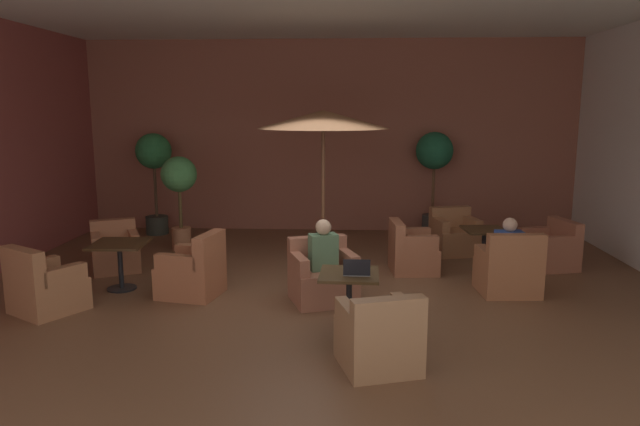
{
  "coord_description": "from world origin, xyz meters",
  "views": [
    {
      "loc": [
        0.45,
        -7.87,
        2.58
      ],
      "look_at": [
        0.0,
        0.44,
        1.07
      ],
      "focal_mm": 32.29,
      "sensor_mm": 36.0,
      "label": 1
    }
  ],
  "objects_px": {
    "armchair_front_left_east": "(322,278)",
    "potted_tree_left_corner": "(179,185)",
    "armchair_front_right_north": "(45,288)",
    "patio_umbrella_tall_red": "(323,121)",
    "armchair_mid_center_east": "(411,252)",
    "potted_tree_mid_right": "(434,162)",
    "cafe_table_front_right": "(120,254)",
    "open_laptop": "(357,271)",
    "iced_drink_cup": "(356,265)",
    "armchair_mid_center_north": "(454,236)",
    "armchair_mid_center_west": "(550,250)",
    "potted_tree_mid_left": "(154,164)",
    "cafe_table_mid_center": "(484,239)",
    "cafe_table_front_left": "(349,285)",
    "armchair_front_left_north": "(379,339)",
    "armchair_mid_center_south": "(508,271)",
    "armchair_front_right_south": "(115,251)",
    "patron_by_window": "(509,243)",
    "armchair_front_right_east": "(193,273)",
    "patron_blue_shirt": "(323,247)"
  },
  "relations": [
    {
      "from": "armchair_front_right_south",
      "to": "armchair_mid_center_north",
      "type": "distance_m",
      "value": 5.85
    },
    {
      "from": "cafe_table_mid_center",
      "to": "patio_umbrella_tall_red",
      "type": "relative_size",
      "value": 0.27
    },
    {
      "from": "potted_tree_mid_right",
      "to": "armchair_mid_center_south",
      "type": "bearing_deg",
      "value": -82.01
    },
    {
      "from": "cafe_table_front_left",
      "to": "armchair_front_right_south",
      "type": "distance_m",
      "value": 4.5
    },
    {
      "from": "armchair_front_right_east",
      "to": "patio_umbrella_tall_red",
      "type": "height_order",
      "value": "patio_umbrella_tall_red"
    },
    {
      "from": "open_laptop",
      "to": "iced_drink_cup",
      "type": "bearing_deg",
      "value": 91.41
    },
    {
      "from": "potted_tree_left_corner",
      "to": "patron_by_window",
      "type": "distance_m",
      "value": 5.84
    },
    {
      "from": "potted_tree_left_corner",
      "to": "iced_drink_cup",
      "type": "relative_size",
      "value": 15.73
    },
    {
      "from": "cafe_table_front_right",
      "to": "potted_tree_mid_left",
      "type": "distance_m",
      "value": 3.9
    },
    {
      "from": "armchair_front_left_east",
      "to": "patio_umbrella_tall_red",
      "type": "height_order",
      "value": "patio_umbrella_tall_red"
    },
    {
      "from": "cafe_table_front_right",
      "to": "armchair_mid_center_north",
      "type": "bearing_deg",
      "value": 24.78
    },
    {
      "from": "potted_tree_left_corner",
      "to": "patron_by_window",
      "type": "height_order",
      "value": "potted_tree_left_corner"
    },
    {
      "from": "cafe_table_front_right",
      "to": "armchair_mid_center_west",
      "type": "xyz_separation_m",
      "value": [
        6.58,
        1.53,
        -0.24
      ]
    },
    {
      "from": "armchair_front_right_north",
      "to": "patio_umbrella_tall_red",
      "type": "height_order",
      "value": "patio_umbrella_tall_red"
    },
    {
      "from": "armchair_mid_center_north",
      "to": "armchair_mid_center_west",
      "type": "relative_size",
      "value": 0.94
    },
    {
      "from": "armchair_mid_center_north",
      "to": "open_laptop",
      "type": "height_order",
      "value": "open_laptop"
    },
    {
      "from": "open_laptop",
      "to": "cafe_table_front_left",
      "type": "bearing_deg",
      "value": 138.54
    },
    {
      "from": "armchair_mid_center_north",
      "to": "armchair_mid_center_west",
      "type": "xyz_separation_m",
      "value": [
        1.4,
        -0.86,
        -0.02
      ]
    },
    {
      "from": "armchair_front_left_east",
      "to": "patio_umbrella_tall_red",
      "type": "relative_size",
      "value": 0.4
    },
    {
      "from": "armchair_front_left_east",
      "to": "cafe_table_front_right",
      "type": "xyz_separation_m",
      "value": [
        -2.93,
        0.35,
        0.21
      ]
    },
    {
      "from": "armchair_front_right_north",
      "to": "armchair_mid_center_east",
      "type": "height_order",
      "value": "armchair_front_right_north"
    },
    {
      "from": "armchair_mid_center_west",
      "to": "patron_blue_shirt",
      "type": "bearing_deg",
      "value": -152.25
    },
    {
      "from": "armchair_front_left_east",
      "to": "armchair_front_right_east",
      "type": "relative_size",
      "value": 1.12
    },
    {
      "from": "armchair_front_right_east",
      "to": "armchair_front_right_south",
      "type": "relative_size",
      "value": 0.9
    },
    {
      "from": "armchair_mid_center_south",
      "to": "patron_by_window",
      "type": "height_order",
      "value": "patron_by_window"
    },
    {
      "from": "patio_umbrella_tall_red",
      "to": "armchair_mid_center_north",
      "type": "bearing_deg",
      "value": 13.46
    },
    {
      "from": "armchair_front_left_east",
      "to": "armchair_front_right_south",
      "type": "relative_size",
      "value": 1.01
    },
    {
      "from": "armchair_front_left_east",
      "to": "patio_umbrella_tall_red",
      "type": "xyz_separation_m",
      "value": [
        -0.1,
        2.18,
        2.07
      ]
    },
    {
      "from": "armchair_front_right_north",
      "to": "patio_umbrella_tall_red",
      "type": "xyz_separation_m",
      "value": [
        3.43,
        2.81,
        2.06
      ]
    },
    {
      "from": "armchair_mid_center_east",
      "to": "iced_drink_cup",
      "type": "height_order",
      "value": "armchair_mid_center_east"
    },
    {
      "from": "armchair_mid_center_west",
      "to": "potted_tree_mid_left",
      "type": "relative_size",
      "value": 0.45
    },
    {
      "from": "armchair_front_left_east",
      "to": "potted_tree_left_corner",
      "type": "xyz_separation_m",
      "value": [
        -2.76,
        2.77,
        0.89
      ]
    },
    {
      "from": "cafe_table_front_right",
      "to": "armchair_front_right_east",
      "type": "relative_size",
      "value": 0.87
    },
    {
      "from": "cafe_table_front_left",
      "to": "armchair_front_left_north",
      "type": "relative_size",
      "value": 0.77
    },
    {
      "from": "armchair_mid_center_west",
      "to": "open_laptop",
      "type": "relative_size",
      "value": 3.04
    },
    {
      "from": "open_laptop",
      "to": "cafe_table_mid_center",
      "type": "bearing_deg",
      "value": 52.61
    },
    {
      "from": "cafe_table_mid_center",
      "to": "potted_tree_left_corner",
      "type": "xyz_separation_m",
      "value": [
        -5.27,
        1.16,
        0.68
      ]
    },
    {
      "from": "armchair_front_left_north",
      "to": "armchair_mid_center_east",
      "type": "distance_m",
      "value": 3.62
    },
    {
      "from": "armchair_front_left_north",
      "to": "armchair_mid_center_south",
      "type": "bearing_deg",
      "value": 52.16
    },
    {
      "from": "armchair_mid_center_east",
      "to": "potted_tree_mid_right",
      "type": "xyz_separation_m",
      "value": [
        0.71,
        2.77,
        1.21
      ]
    },
    {
      "from": "armchair_mid_center_south",
      "to": "armchair_mid_center_west",
      "type": "distance_m",
      "value": 1.78
    },
    {
      "from": "armchair_front_right_north",
      "to": "patron_by_window",
      "type": "relative_size",
      "value": 1.63
    },
    {
      "from": "armchair_front_right_east",
      "to": "cafe_table_mid_center",
      "type": "relative_size",
      "value": 1.3
    },
    {
      "from": "armchair_front_left_east",
      "to": "open_laptop",
      "type": "relative_size",
      "value": 3.26
    },
    {
      "from": "potted_tree_mid_right",
      "to": "potted_tree_left_corner",
      "type": "bearing_deg",
      "value": -162.59
    },
    {
      "from": "potted_tree_mid_left",
      "to": "patron_blue_shirt",
      "type": "distance_m",
      "value": 5.55
    },
    {
      "from": "armchair_front_right_south",
      "to": "armchair_mid_center_west",
      "type": "bearing_deg",
      "value": 4.05
    },
    {
      "from": "armchair_mid_center_east",
      "to": "open_laptop",
      "type": "distance_m",
      "value": 2.79
    },
    {
      "from": "cafe_table_mid_center",
      "to": "armchair_mid_center_west",
      "type": "bearing_deg",
      "value": 13.19
    },
    {
      "from": "cafe_table_front_right",
      "to": "armchair_front_right_east",
      "type": "distance_m",
      "value": 1.17
    }
  ]
}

